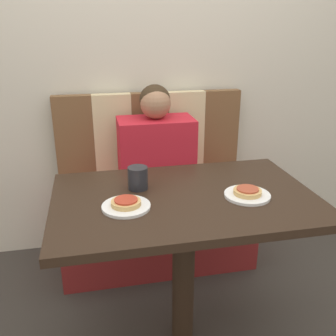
{
  "coord_description": "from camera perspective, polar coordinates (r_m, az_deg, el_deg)",
  "views": [
    {
      "loc": [
        -0.36,
        -1.36,
        1.41
      ],
      "look_at": [
        0.0,
        0.34,
        0.75
      ],
      "focal_mm": 40.0,
      "sensor_mm": 36.0,
      "label": 1
    }
  ],
  "objects": [
    {
      "name": "booth_backrest",
      "position": [
        2.37,
        -2.75,
        4.81
      ],
      "size": [
        1.15,
        0.07,
        0.55
      ],
      "color": "brown",
      "rests_on": "booth_seat"
    },
    {
      "name": "plate_left",
      "position": [
        1.45,
        -6.39,
        -5.83
      ],
      "size": [
        0.19,
        0.19,
        0.01
      ],
      "color": "white",
      "rests_on": "dining_table"
    },
    {
      "name": "pizza_right",
      "position": [
        1.56,
        12.02,
        -3.49
      ],
      "size": [
        0.11,
        0.11,
        0.02
      ],
      "color": "tan",
      "rests_on": "plate_right"
    },
    {
      "name": "wall_back",
      "position": [
        2.36,
        -3.35,
        18.18
      ],
      "size": [
        7.0,
        0.05,
        2.6
      ],
      "color": "beige",
      "rests_on": "ground_plane"
    },
    {
      "name": "dining_table",
      "position": [
        1.59,
        2.51,
        -7.39
      ],
      "size": [
        1.08,
        0.7,
        0.76
      ],
      "color": "black",
      "rests_on": "ground_plane"
    },
    {
      "name": "person",
      "position": [
        2.17,
        -1.84,
        3.32
      ],
      "size": [
        0.43,
        0.25,
        0.63
      ],
      "color": "red",
      "rests_on": "booth_seat"
    },
    {
      "name": "plate_right",
      "position": [
        1.57,
        11.97,
        -4.06
      ],
      "size": [
        0.19,
        0.19,
        0.01
      ],
      "color": "white",
      "rests_on": "dining_table"
    },
    {
      "name": "drinking_cup",
      "position": [
        1.6,
        -4.62,
        -1.52
      ],
      "size": [
        0.09,
        0.09,
        0.1
      ],
      "color": "#232328",
      "rests_on": "dining_table"
    },
    {
      "name": "pizza_left",
      "position": [
        1.45,
        -6.41,
        -5.22
      ],
      "size": [
        0.11,
        0.11,
        0.02
      ],
      "color": "tan",
      "rests_on": "plate_left"
    },
    {
      "name": "booth_seat",
      "position": [
        2.37,
        -1.69,
        -8.68
      ],
      "size": [
        1.15,
        0.49,
        0.48
      ],
      "color": "maroon",
      "rests_on": "ground_plane"
    }
  ]
}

